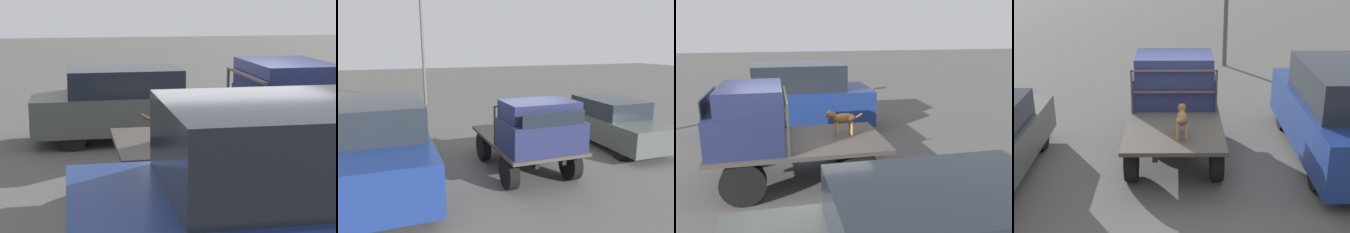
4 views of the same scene
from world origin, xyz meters
The scene contains 6 objects.
ground_plane centered at (0.00, 0.00, 0.00)m, with size 80.00×80.00×0.00m, color #514F4C.
flatbed_truck centered at (0.00, 0.00, 0.62)m, with size 3.50×1.98×0.88m.
truck_cab centered at (0.98, 0.00, 1.44)m, with size 1.38×1.86×1.17m.
truck_headboard centered at (0.25, 0.00, 1.53)m, with size 0.04×1.86×0.99m.
dog centered at (-0.91, -0.16, 1.24)m, with size 0.84×0.23×0.59m.
parked_pickup_far centered at (-0.09, -3.55, 1.01)m, with size 4.87×2.01×2.09m.
Camera 4 is at (-9.30, -0.07, 4.52)m, focal length 50.00 mm.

